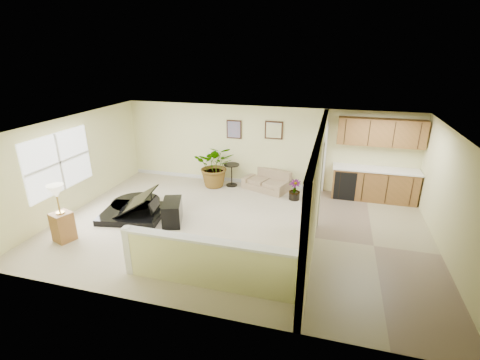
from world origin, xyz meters
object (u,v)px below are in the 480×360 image
(piano_bench, at_px, (172,212))
(small_plant, at_px, (294,191))
(piano, at_px, (133,192))
(loveseat, at_px, (267,180))
(accent_table, at_px, (232,172))
(lamp_stand, at_px, (61,217))
(palm_plant, at_px, (215,166))

(piano_bench, height_order, small_plant, small_plant)
(piano, xyz_separation_m, loveseat, (3.01, 2.66, -0.31))
(piano, xyz_separation_m, small_plant, (3.95, 2.05, -0.35))
(small_plant, bearing_deg, piano, -152.53)
(piano_bench, xyz_separation_m, small_plant, (2.76, 2.24, -0.03))
(accent_table, distance_m, lamp_stand, 5.04)
(palm_plant, bearing_deg, piano, -119.93)
(small_plant, bearing_deg, loveseat, 147.08)
(piano_bench, bearing_deg, loveseat, 57.41)
(palm_plant, height_order, small_plant, palm_plant)
(lamp_stand, bearing_deg, accent_table, 57.58)
(piano_bench, relative_size, lamp_stand, 0.64)
(accent_table, relative_size, lamp_stand, 0.53)
(accent_table, bearing_deg, loveseat, 2.26)
(palm_plant, distance_m, lamp_stand, 4.65)
(palm_plant, distance_m, small_plant, 2.60)
(piano, bearing_deg, piano_bench, -19.06)
(piano, relative_size, loveseat, 1.25)
(loveseat, xyz_separation_m, small_plant, (0.94, -0.61, -0.04))
(piano, bearing_deg, loveseat, 31.59)
(piano_bench, xyz_separation_m, accent_table, (0.70, 2.81, 0.17))
(accent_table, height_order, palm_plant, palm_plant)
(loveseat, bearing_deg, small_plant, -12.87)
(piano, height_order, piano_bench, piano)
(palm_plant, bearing_deg, loveseat, 7.53)
(loveseat, distance_m, palm_plant, 1.65)
(lamp_stand, bearing_deg, palm_plant, 61.43)
(piano_bench, xyz_separation_m, lamp_stand, (-2.00, -1.44, 0.28))
(loveseat, distance_m, small_plant, 1.12)
(loveseat, relative_size, palm_plant, 1.13)
(piano, xyz_separation_m, lamp_stand, (-0.81, -1.63, -0.04))
(palm_plant, bearing_deg, piano_bench, -94.92)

